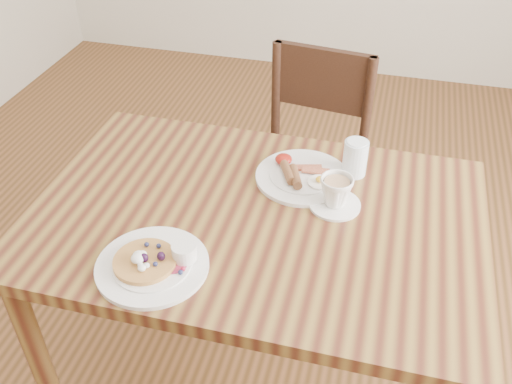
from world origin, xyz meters
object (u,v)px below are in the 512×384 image
pancake_plate (154,263)px  breakfast_plate (301,175)px  teacup_saucer (336,193)px  chair_far (308,158)px  water_glass (355,158)px  dining_table (256,240)px

pancake_plate → breakfast_plate: pancake_plate is taller
pancake_plate → teacup_saucer: (0.38, 0.34, 0.03)m
chair_far → breakfast_plate: size_ratio=3.26×
chair_far → breakfast_plate: (0.06, -0.49, 0.27)m
chair_far → breakfast_plate: bearing=104.2°
chair_far → teacup_saucer: size_ratio=6.29×
water_glass → breakfast_plate: bearing=-155.7°
chair_far → teacup_saucer: 0.68m
dining_table → pancake_plate: (-0.18, -0.26, 0.11)m
pancake_plate → dining_table: bearing=54.6°
dining_table → pancake_plate: size_ratio=4.44×
pancake_plate → water_glass: 0.65m
dining_table → teacup_saucer: (0.20, 0.08, 0.14)m
teacup_saucer → water_glass: bearing=79.3°
dining_table → chair_far: (0.03, 0.67, -0.16)m
dining_table → pancake_plate: pancake_plate is taller
breakfast_plate → water_glass: 0.16m
chair_far → pancake_plate: 0.99m
pancake_plate → teacup_saucer: teacup_saucer is taller
teacup_saucer → pancake_plate: bearing=-138.2°
teacup_saucer → breakfast_plate: bearing=138.6°
chair_far → water_glass: size_ratio=8.23×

